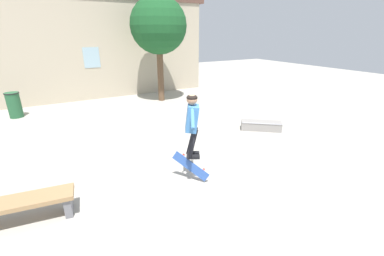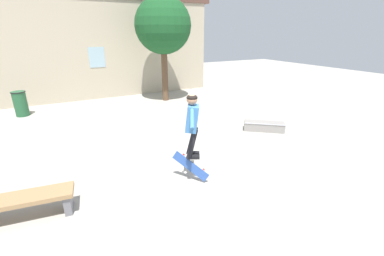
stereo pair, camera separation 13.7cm
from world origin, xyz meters
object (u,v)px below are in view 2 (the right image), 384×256
at_px(trash_bin, 20,103).
at_px(skateboard_flipping, 191,166).
at_px(park_bench, 22,203).
at_px(skate_ledge, 264,126).
at_px(tree_right, 163,26).
at_px(skater, 192,121).

height_order(trash_bin, skateboard_flipping, trash_bin).
distance_m(park_bench, skate_ledge, 6.70).
xyz_separation_m(tree_right, trash_bin, (-5.78, 0.32, -2.77)).
relative_size(skate_ledge, skateboard_flipping, 1.98).
xyz_separation_m(skater, skateboard_flipping, (-0.07, -0.06, -1.00)).
bearing_deg(park_bench, trash_bin, 101.67).
distance_m(trash_bin, skater, 7.95).
distance_m(trash_bin, skateboard_flipping, 7.93).
xyz_separation_m(skate_ledge, skateboard_flipping, (-3.49, -1.51, 0.18)).
bearing_deg(trash_bin, park_bench, -85.93).
bearing_deg(trash_bin, skate_ledge, -38.20).
relative_size(park_bench, trash_bin, 1.76).
distance_m(park_bench, skater, 3.32).
bearing_deg(tree_right, trash_bin, 176.81).
bearing_deg(skater, skate_ledge, 50.77).
relative_size(tree_right, trash_bin, 4.76).
bearing_deg(skater, skateboard_flipping, -111.22).
bearing_deg(trash_bin, tree_right, -3.19).
bearing_deg(skateboard_flipping, skater, 89.19).
distance_m(tree_right, skater, 7.29).
bearing_deg(park_bench, skateboard_flipping, 3.30).
bearing_deg(tree_right, skateboard_flipping, -108.11).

